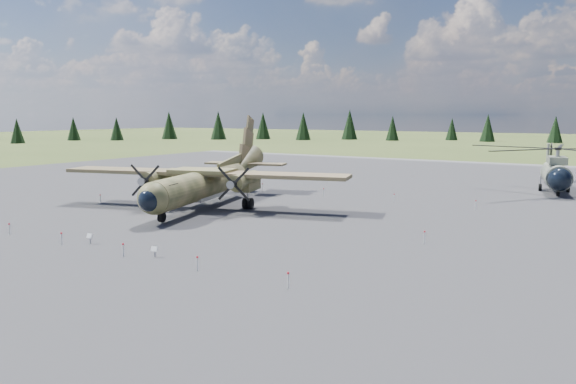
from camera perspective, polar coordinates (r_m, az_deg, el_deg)
The scene contains 8 objects.
ground at distance 47.24m, azimuth -5.67°, elevation -2.78°, with size 500.00×500.00×0.00m, color #485324.
apron at distance 55.36m, azimuth 0.68°, elevation -1.17°, with size 120.00×120.00×0.04m, color #5E5E63.
transport_plane at distance 53.96m, azimuth -8.19°, elevation 1.33°, with size 27.48×24.55×9.15m.
helicopter_near at distance 69.23m, azimuth 25.64°, elevation 2.90°, with size 23.88×25.45×5.13m.
info_placard_left at distance 40.34m, azimuth -19.50°, elevation -4.33°, with size 0.46×0.20×0.72m.
info_placard_right at distance 35.45m, azimuth -13.42°, elevation -5.76°, with size 0.47×0.25×0.70m.
barrier_fence at distance 47.37m, azimuth -6.18°, elevation -2.13°, with size 33.12×29.62×0.85m.
treeline at distance 48.45m, azimuth -9.21°, elevation 3.10°, with size 326.46×321.03×10.90m.
Camera 1 is at (28.53, -36.64, 8.68)m, focal length 35.00 mm.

